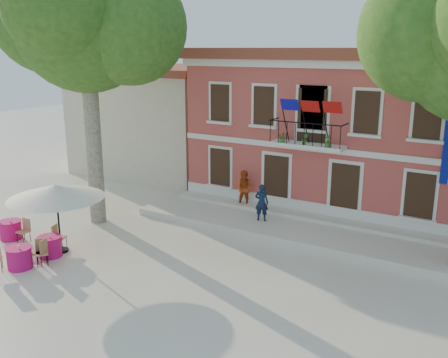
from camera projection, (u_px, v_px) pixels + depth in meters
The scene contains 11 objects.
ground at pixel (195, 258), 18.40m from camera, with size 90.00×90.00×0.00m, color beige.
main_building at pixel (342, 125), 24.66m from camera, with size 13.50×9.59×7.50m.
neighbor_west at pixel (170, 118), 31.45m from camera, with size 9.40×9.40×6.40m.
terrace at pixel (293, 228), 20.98m from camera, with size 14.00×3.40×0.30m, color silver.
plane_tree_west at pixel (85, 22), 20.11m from camera, with size 5.87×5.87×11.53m.
patio_umbrella at pixel (56, 192), 18.37m from camera, with size 3.54×3.54×2.63m.
pedestrian_navy at pixel (262, 202), 21.27m from camera, with size 0.59×0.39×1.61m, color #101E37.
pedestrian_orange at pixel (245, 189), 23.01m from camera, with size 0.85×0.66×1.75m, color #C54717.
cafe_table_0 at pixel (11, 229), 20.08m from camera, with size 1.94×0.90×0.95m.
cafe_table_1 at pixel (19, 257), 17.41m from camera, with size 1.55×1.74×0.95m.
cafe_table_2 at pixel (50, 246), 18.41m from camera, with size 1.08×1.94×0.95m.
Camera 1 is at (9.83, -13.97, 7.49)m, focal length 40.00 mm.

